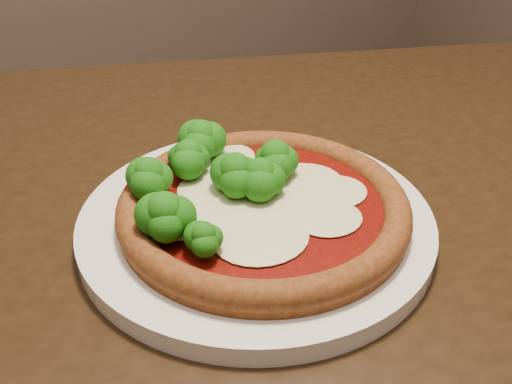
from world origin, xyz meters
TOP-DOWN VIEW (x-y plane):
  - dining_table at (0.06, 0.12)m, footprint 1.36×1.18m
  - plate at (0.00, 0.11)m, footprint 0.31×0.31m
  - pizza at (-0.00, 0.11)m, footprint 0.25×0.25m

SIDE VIEW (x-z plane):
  - dining_table at x=0.06m, z-range 0.28..1.03m
  - plate at x=0.00m, z-range 0.75..0.77m
  - pizza at x=0.00m, z-range 0.75..0.82m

